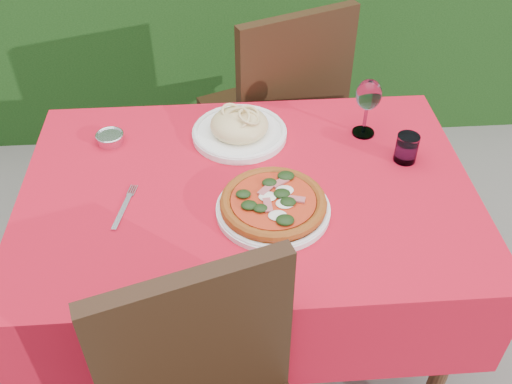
{
  "coord_description": "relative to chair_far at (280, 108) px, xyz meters",
  "views": [
    {
      "loc": [
        -0.06,
        -1.2,
        1.79
      ],
      "look_at": [
        0.02,
        -0.05,
        0.77
      ],
      "focal_mm": 40.0,
      "sensor_mm": 36.0,
      "label": 1
    }
  ],
  "objects": [
    {
      "name": "steel_ramekin",
      "position": [
        -0.57,
        -0.43,
        0.19
      ],
      "size": [
        0.08,
        0.08,
        0.03
      ],
      "primitive_type": "cylinder",
      "color": "silver",
      "rests_on": "dining_table"
    },
    {
      "name": "pizza_plate",
      "position": [
        -0.1,
        -0.77,
        0.2
      ],
      "size": [
        0.36,
        0.36,
        0.06
      ],
      "rotation": [
        0.0,
        0.0,
        0.42
      ],
      "color": "white",
      "rests_on": "dining_table"
    },
    {
      "name": "pasta_plate",
      "position": [
        -0.17,
        -0.42,
        0.21
      ],
      "size": [
        0.29,
        0.29,
        0.08
      ],
      "rotation": [
        0.0,
        0.0,
        -0.32
      ],
      "color": "white",
      "rests_on": "dining_table"
    },
    {
      "name": "ground",
      "position": [
        -0.16,
        -0.66,
        -0.57
      ],
      "size": [
        60.0,
        60.0,
        0.0
      ],
      "primitive_type": "plane",
      "color": "#67635D",
      "rests_on": "ground"
    },
    {
      "name": "water_glass",
      "position": [
        0.3,
        -0.57,
        0.22
      ],
      "size": [
        0.06,
        0.06,
        0.09
      ],
      "color": "silver",
      "rests_on": "dining_table"
    },
    {
      "name": "dining_table",
      "position": [
        -0.16,
        -0.66,
        0.03
      ],
      "size": [
        1.26,
        0.86,
        0.75
      ],
      "color": "#4B2A18",
      "rests_on": "ground"
    },
    {
      "name": "wine_glass",
      "position": [
        0.21,
        -0.43,
        0.31
      ],
      "size": [
        0.08,
        0.08,
        0.19
      ],
      "color": "silver",
      "rests_on": "dining_table"
    },
    {
      "name": "chair_far",
      "position": [
        0.0,
        0.0,
        0.0
      ],
      "size": [
        0.59,
        0.59,
        0.99
      ],
      "rotation": [
        0.0,
        0.0,
        3.53
      ],
      "color": "black",
      "rests_on": "ground"
    },
    {
      "name": "fork",
      "position": [
        -0.5,
        -0.74,
        0.18
      ],
      "size": [
        0.06,
        0.19,
        0.0
      ],
      "primitive_type": "cube",
      "rotation": [
        0.0,
        0.0,
        -0.22
      ],
      "color": "silver",
      "rests_on": "dining_table"
    }
  ]
}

